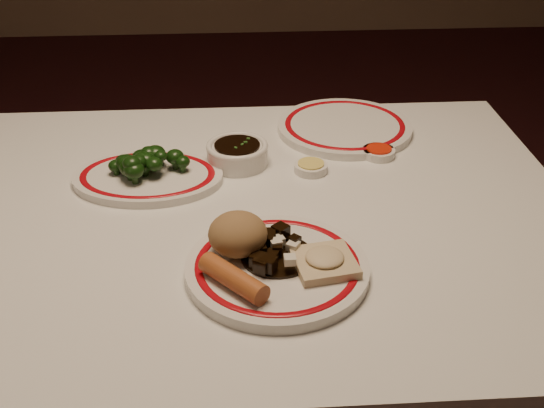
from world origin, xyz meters
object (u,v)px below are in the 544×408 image
(dining_table, at_px, (234,253))
(stirfry_heap, at_px, (273,252))
(rice_mound, at_px, (238,234))
(spring_roll, at_px, (233,278))
(fried_wonton, at_px, (325,261))
(broccoli_pile, at_px, (142,162))
(soy_bowl, at_px, (237,155))
(main_plate, at_px, (277,268))
(broccoli_plate, at_px, (148,177))

(dining_table, xyz_separation_m, stirfry_heap, (0.06, -0.17, 0.12))
(rice_mound, distance_m, spring_roll, 0.09)
(fried_wonton, height_order, stirfry_heap, stirfry_heap)
(spring_roll, distance_m, broccoli_pile, 0.39)
(stirfry_heap, bearing_deg, dining_table, 108.73)
(spring_roll, xyz_separation_m, fried_wonton, (0.13, 0.04, -0.01))
(soy_bowl, bearing_deg, broccoli_pile, -162.07)
(rice_mound, bearing_deg, fried_wonton, -20.05)
(fried_wonton, height_order, broccoli_pile, broccoli_pile)
(main_plate, bearing_deg, broccoli_plate, 126.14)
(rice_mound, bearing_deg, spring_roll, -95.50)
(main_plate, xyz_separation_m, soy_bowl, (-0.05, 0.36, 0.01))
(fried_wonton, bearing_deg, broccoli_pile, 133.27)
(main_plate, distance_m, broccoli_pile, 0.38)
(soy_bowl, bearing_deg, broccoli_plate, -160.40)
(dining_table, distance_m, spring_roll, 0.27)
(spring_roll, bearing_deg, soy_bowl, 46.03)
(fried_wonton, bearing_deg, rice_mound, 159.95)
(rice_mound, xyz_separation_m, broccoli_pile, (-0.17, 0.27, -0.01))
(main_plate, bearing_deg, soy_bowl, 98.18)
(dining_table, height_order, stirfry_heap, stirfry_heap)
(main_plate, height_order, stirfry_heap, stirfry_heap)
(rice_mound, bearing_deg, main_plate, -31.81)
(fried_wonton, height_order, soy_bowl, same)
(stirfry_heap, bearing_deg, rice_mound, 160.53)
(main_plate, height_order, rice_mound, rice_mound)
(broccoli_plate, bearing_deg, dining_table, -35.61)
(dining_table, relative_size, broccoli_plate, 4.13)
(rice_mound, bearing_deg, dining_table, 92.49)
(spring_roll, distance_m, soy_bowl, 0.41)
(dining_table, bearing_deg, broccoli_pile, 144.88)
(spring_roll, height_order, broccoli_plate, spring_roll)
(rice_mound, distance_m, soy_bowl, 0.32)
(dining_table, bearing_deg, main_plate, -71.34)
(broccoli_plate, xyz_separation_m, broccoli_pile, (-0.01, 0.00, 0.03))
(broccoli_plate, relative_size, broccoli_pile, 1.94)
(broccoli_plate, bearing_deg, fried_wonton, -47.15)
(spring_roll, bearing_deg, main_plate, -4.01)
(main_plate, relative_size, soy_bowl, 2.71)
(main_plate, height_order, broccoli_plate, main_plate)
(dining_table, height_order, soy_bowl, soy_bowl)
(dining_table, distance_m, broccoli_plate, 0.22)
(spring_roll, height_order, stirfry_heap, spring_roll)
(fried_wonton, relative_size, broccoli_pile, 0.68)
(stirfry_heap, bearing_deg, soy_bowl, 97.68)
(soy_bowl, bearing_deg, stirfry_heap, -82.32)
(spring_roll, xyz_separation_m, stirfry_heap, (0.06, 0.07, -0.01))
(broccoli_plate, bearing_deg, soy_bowl, 19.60)
(main_plate, distance_m, soy_bowl, 0.36)
(rice_mound, height_order, spring_roll, rice_mound)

